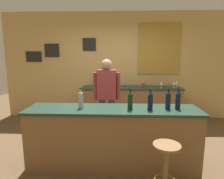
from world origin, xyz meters
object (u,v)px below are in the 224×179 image
Objects in this scene: wine_glass_b at (113,83)px; coffee_mug at (143,85)px; wine_bottle_b at (130,100)px; wine_bottle_c at (150,101)px; wine_bottle_a at (81,99)px; bartender at (107,95)px; wine_bottle_e at (178,100)px; wine_glass_d at (174,83)px; bar_stool at (166,162)px; wine_bottle_d at (168,100)px; wine_glass_c at (161,83)px; wine_glass_e at (177,83)px; wine_glass_a at (108,83)px.

wine_glass_b is 1.24× the size of coffee_mug.
wine_bottle_b and wine_bottle_c have the same top height.
wine_bottle_b is (0.72, -0.05, 0.00)m from wine_bottle_a.
bartender is 1.40m from wine_bottle_e.
bar_stool is at bearing -106.53° from wine_glass_d.
wine_bottle_d is 1.97× the size of wine_glass_c.
wine_bottle_e is at bearing -38.77° from bartender.
wine_glass_b reaches higher than bar_stool.
wine_glass_e is at bearing 74.38° from wine_bottle_e.
wine_bottle_a is 1.97× the size of wine_glass_e.
wine_bottle_b reaches higher than coffee_mug.
bartender reaches higher than coffee_mug.
coffee_mug is (0.77, 0.02, -0.06)m from wine_glass_b.
wine_bottle_a is (-1.12, 0.64, 0.60)m from bar_stool.
bartender reaches higher than wine_bottle_b.
wine_glass_d is 0.11m from wine_glass_e.
wine_bottle_c is 2.45× the size of coffee_mug.
coffee_mug is (0.16, 2.17, -0.11)m from wine_bottle_c.
wine_bottle_e is (0.69, 0.06, 0.00)m from wine_bottle_b.
wine_bottle_c is at bearing -3.66° from wine_bottle_a.
wine_glass_d is (0.31, 0.05, 0.00)m from wine_glass_c.
wine_glass_e is (2.00, 2.11, -0.05)m from wine_bottle_a.
wine_bottle_d reaches higher than wine_glass_c.
wine_bottle_a is 1.00× the size of wine_bottle_c.
wine_bottle_a is 2.55m from wine_glass_c.
wine_bottle_e reaches higher than wine_glass_a.
wine_bottle_d is 1.97× the size of wine_glass_a.
wine_glass_a and wine_glass_c have the same top height.
wine_bottle_c reaches higher than wine_glass_e.
wine_glass_e is at bearing 72.17° from bar_stool.
wine_bottle_c is at bearing -114.65° from wine_glass_e.
bar_stool is (0.79, -1.53, -0.48)m from bartender.
wine_glass_a is (-0.04, 1.09, 0.07)m from bartender.
wine_bottle_d is (0.95, -0.89, 0.12)m from bartender.
wine_bottle_d is at bearing 0.04° from wine_bottle_a.
wine_glass_b and wine_glass_d have the same top height.
wine_glass_e is at bearing 65.35° from wine_bottle_c.
wine_glass_a is 1.63m from wine_glass_d.
bar_stool is 4.39× the size of wine_glass_c.
wine_bottle_e is at bearing -95.35° from wine_glass_c.
bar_stool is 2.22× the size of wine_bottle_e.
wine_glass_c is at bearing -14.64° from coffee_mug.
bartender is 1.30m from wine_bottle_d.
wine_bottle_b reaches higher than wine_glass_d.
wine_bottle_b is 2.22m from wine_glass_c.
wine_glass_a is at bearing 107.74° from bar_stool.
wine_glass_d is at bearing -143.52° from wine_glass_e.
wine_bottle_d is 2.45× the size of coffee_mug.
wine_glass_a is 1.72m from wine_glass_e.
wine_bottle_e is at bearing -103.78° from wine_glass_d.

